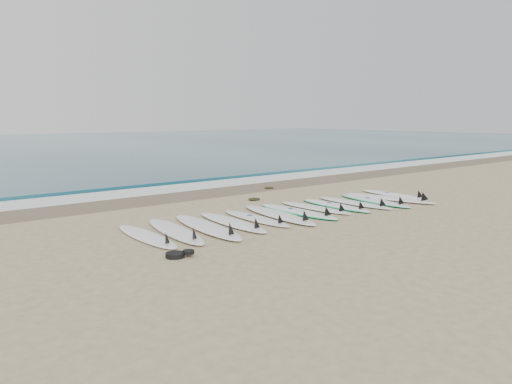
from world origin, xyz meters
TOP-DOWN VIEW (x-y plane):
  - ground at (0.00, 0.00)m, footprint 120.00×120.00m
  - wet_sand_band at (0.00, 4.10)m, footprint 120.00×1.80m
  - foam_band at (0.00, 5.50)m, footprint 120.00×1.40m
  - wave_crest at (0.00, 7.00)m, footprint 120.00×1.00m
  - surfboard_0 at (-4.03, 0.03)m, footprint 0.62×2.42m
  - surfboard_1 at (-3.40, 0.05)m, footprint 0.98×2.74m
  - surfboard_2 at (-2.70, -0.06)m, footprint 0.98×2.93m
  - surfboard_3 at (-2.00, -0.01)m, footprint 0.73×2.59m
  - surfboard_4 at (-1.32, -0.01)m, footprint 0.55×2.32m
  - surfboard_5 at (-0.68, -0.06)m, footprint 0.96×2.85m
  - surfboard_6 at (-0.01, -0.00)m, footprint 0.64×2.58m
  - surfboard_7 at (0.68, 0.07)m, footprint 0.57×2.34m
  - surfboard_8 at (1.34, -0.01)m, footprint 0.70×2.41m
  - surfboard_9 at (2.00, -0.11)m, footprint 0.51×2.45m
  - surfboard_10 at (2.70, -0.21)m, footprint 0.95×2.61m
  - surfboard_11 at (3.35, -0.27)m, footprint 1.01×2.80m
  - surfboard_12 at (3.99, 0.04)m, footprint 0.68×2.47m
  - seaweed_near at (0.36, 2.16)m, footprint 0.36×0.28m
  - seaweed_far at (2.14, 3.57)m, footprint 0.34×0.26m
  - leash_coil at (-4.23, -1.43)m, footprint 0.46×0.36m

SIDE VIEW (x-z plane):
  - ground at x=0.00m, z-range 0.00..0.00m
  - wet_sand_band at x=0.00m, z-range 0.00..0.01m
  - foam_band at x=0.00m, z-range 0.00..0.04m
  - seaweed_far at x=2.14m, z-range 0.00..0.07m
  - seaweed_near at x=0.36m, z-range 0.00..0.07m
  - surfboard_8 at x=1.34m, z-range -0.11..0.20m
  - surfboard_10 at x=2.70m, z-range -0.11..0.21m
  - surfboard_6 at x=-0.01m, z-range -0.11..0.21m
  - leash_coil at x=-4.23m, z-range -0.01..0.10m
  - wave_crest at x=0.00m, z-range 0.00..0.10m
  - surfboard_4 at x=-1.32m, z-range -0.10..0.20m
  - surfboard_7 at x=0.68m, z-range -0.10..0.20m
  - surfboard_0 at x=-4.03m, z-range -0.10..0.21m
  - surfboard_12 at x=3.99m, z-range -0.10..0.21m
  - surfboard_9 at x=2.00m, z-range -0.10..0.21m
  - surfboard_3 at x=-2.00m, z-range -0.11..0.22m
  - surfboard_1 at x=-3.40m, z-range -0.11..0.23m
  - surfboard_11 at x=3.35m, z-range -0.11..0.24m
  - surfboard_5 at x=-0.68m, z-range -0.12..0.24m
  - surfboard_2 at x=-2.70m, z-range -0.12..0.25m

